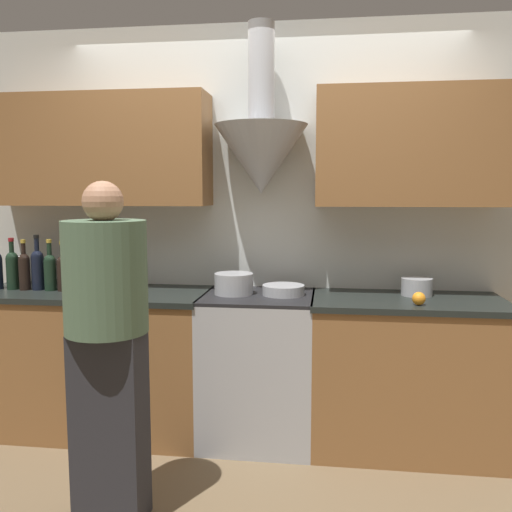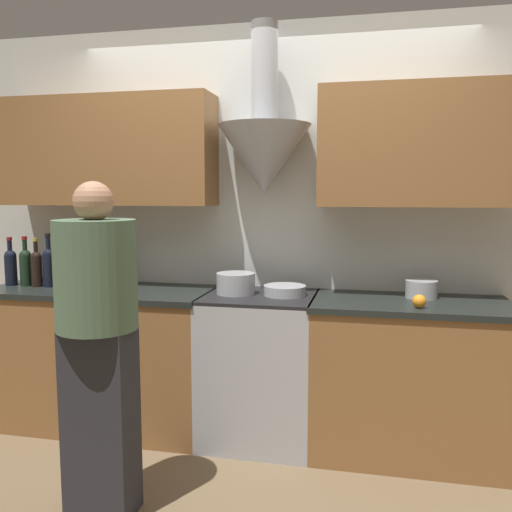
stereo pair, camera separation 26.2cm
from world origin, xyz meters
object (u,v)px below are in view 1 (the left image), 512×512
object	(u,v)px
stock_pot	(234,284)
person_foreground_left	(107,340)
wine_bottle_2	(24,269)
orange_fruit	(419,299)
wine_bottle_5	(63,271)
wine_bottle_3	(38,267)
stove_range	(258,367)
wine_bottle_6	(76,271)
saucepan	(417,287)
wine_bottle_7	(89,271)
mixing_bowl	(283,290)
wine_bottle_4	(50,270)
wine_bottle_1	(12,268)

from	to	relation	value
stock_pot	person_foreground_left	bearing A→B (deg)	-114.00
wine_bottle_2	orange_fruit	xyz separation A→B (m)	(2.42, -0.16, -0.10)
orange_fruit	wine_bottle_5	bearing A→B (deg)	175.84
wine_bottle_3	stock_pot	size ratio (longest dim) A/B	1.49
stove_range	person_foreground_left	xyz separation A→B (m)	(-0.57, -0.93, 0.40)
wine_bottle_6	saucepan	distance (m)	2.11
wine_bottle_6	wine_bottle_7	size ratio (longest dim) A/B	0.94
wine_bottle_6	mixing_bowl	world-z (taller)	wine_bottle_6
wine_bottle_7	stock_pot	xyz separation A→B (m)	(0.92, 0.04, -0.06)
stove_range	wine_bottle_4	world-z (taller)	wine_bottle_4
person_foreground_left	wine_bottle_7	bearing A→B (deg)	118.86
stove_range	wine_bottle_6	distance (m)	1.29
wine_bottle_4	orange_fruit	bearing A→B (deg)	-4.05
mixing_bowl	saucepan	xyz separation A→B (m)	(0.80, 0.09, 0.02)
wine_bottle_2	wine_bottle_6	world-z (taller)	wine_bottle_2
orange_fruit	person_foreground_left	world-z (taller)	person_foreground_left
wine_bottle_1	person_foreground_left	world-z (taller)	person_foreground_left
wine_bottle_1	orange_fruit	size ratio (longest dim) A/B	4.52
stock_pot	saucepan	distance (m)	1.11
wine_bottle_7	orange_fruit	distance (m)	1.99
wine_bottle_7	wine_bottle_2	bearing A→B (deg)	179.66
wine_bottle_3	saucepan	distance (m)	2.38
wine_bottle_6	wine_bottle_7	distance (m)	0.09
wine_bottle_1	wine_bottle_3	distance (m)	0.17
orange_fruit	stove_range	bearing A→B (deg)	168.83
person_foreground_left	wine_bottle_2	bearing A→B (deg)	135.81
stove_range	wine_bottle_3	size ratio (longest dim) A/B	2.59
wine_bottle_7	stock_pot	distance (m)	0.92
wine_bottle_1	wine_bottle_2	bearing A→B (deg)	-8.17
wine_bottle_5	wine_bottle_4	bearing A→B (deg)	178.60
mixing_bowl	wine_bottle_6	bearing A→B (deg)	-177.53
stock_pot	wine_bottle_3	bearing A→B (deg)	-179.15
wine_bottle_2	mixing_bowl	distance (m)	1.66
wine_bottle_3	wine_bottle_5	size ratio (longest dim) A/B	1.11
wine_bottle_3	orange_fruit	bearing A→B (deg)	-4.17
wine_bottle_2	wine_bottle_4	world-z (taller)	wine_bottle_4
stove_range	wine_bottle_6	size ratio (longest dim) A/B	2.90
wine_bottle_5	orange_fruit	size ratio (longest dim) A/B	4.32
stove_range	wine_bottle_7	xyz separation A→B (m)	(-1.07, -0.03, 0.58)
wine_bottle_3	wine_bottle_6	world-z (taller)	wine_bottle_3
wine_bottle_2	wine_bottle_7	xyz separation A→B (m)	(0.43, -0.00, -0.00)
wine_bottle_5	orange_fruit	world-z (taller)	wine_bottle_5
stock_pot	mixing_bowl	distance (m)	0.31
wine_bottle_6	person_foreground_left	world-z (taller)	person_foreground_left
stock_pot	orange_fruit	world-z (taller)	stock_pot
wine_bottle_7	saucepan	xyz separation A→B (m)	(2.02, 0.14, -0.08)
wine_bottle_4	stock_pot	size ratio (longest dim) A/B	1.38
saucepan	wine_bottle_6	bearing A→B (deg)	-176.04
wine_bottle_2	wine_bottle_3	distance (m)	0.08
wine_bottle_3	wine_bottle_7	size ratio (longest dim) A/B	1.06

